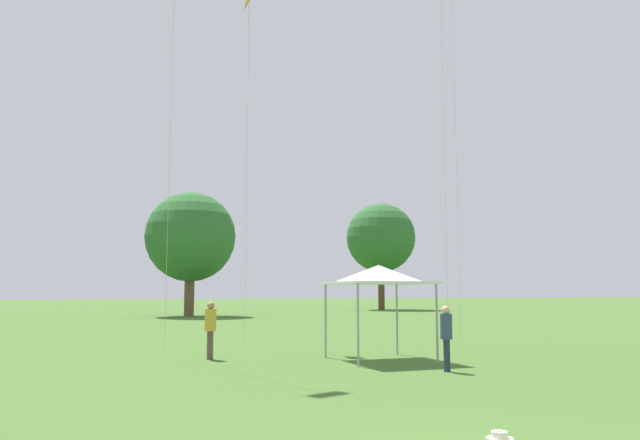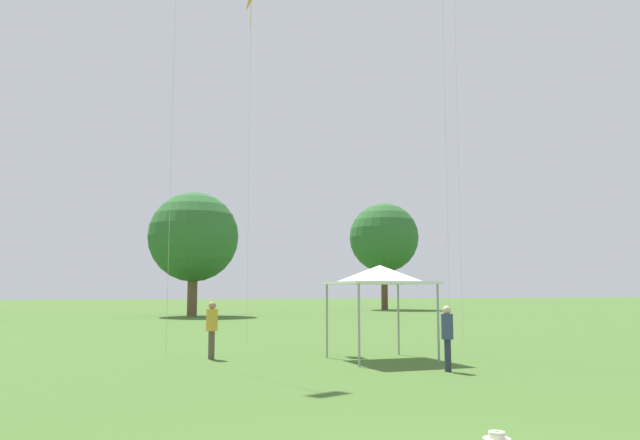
{
  "view_description": "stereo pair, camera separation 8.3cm",
  "coord_description": "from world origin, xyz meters",
  "views": [
    {
      "loc": [
        -3.98,
        -6.14,
        2.2
      ],
      "look_at": [
        0.08,
        6.78,
        3.72
      ],
      "focal_mm": 35.0,
      "sensor_mm": 36.0,
      "label": 1
    },
    {
      "loc": [
        -3.9,
        -6.17,
        2.2
      ],
      "look_at": [
        0.08,
        6.78,
        3.72
      ],
      "focal_mm": 35.0,
      "sensor_mm": 36.0,
      "label": 2
    }
  ],
  "objects": [
    {
      "name": "person_standing_1",
      "position": [
        -1.27,
        14.23,
        1.09
      ],
      "size": [
        0.38,
        0.38,
        1.82
      ],
      "rotation": [
        0.0,
        0.0,
        0.04
      ],
      "color": "brown",
      "rests_on": "ground"
    },
    {
      "name": "kite_4",
      "position": [
        1.03,
        20.54,
        14.36
      ],
      "size": [
        0.46,
        0.83,
        15.69
      ],
      "rotation": [
        0.0,
        0.0,
        3.81
      ],
      "color": "orange",
      "rests_on": "ground"
    },
    {
      "name": "distant_tree_2",
      "position": [
        1.36,
        47.82,
        6.69
      ],
      "size": [
        7.66,
        7.66,
        10.56
      ],
      "color": "brown",
      "rests_on": "ground"
    },
    {
      "name": "person_standing_0",
      "position": [
        4.47,
        9.25,
        1.07
      ],
      "size": [
        0.45,
        0.45,
        1.77
      ],
      "rotation": [
        0.0,
        0.0,
        0.95
      ],
      "color": "#282D42",
      "rests_on": "ground"
    },
    {
      "name": "distant_tree_3",
      "position": [
        23.96,
        59.56,
        8.13
      ],
      "size": [
        7.88,
        7.88,
        12.1
      ],
      "color": "brown",
      "rests_on": "ground"
    },
    {
      "name": "canopy_tent",
      "position": [
        3.79,
        12.34,
        2.67
      ],
      "size": [
        3.07,
        3.07,
        2.99
      ],
      "rotation": [
        0.0,
        0.0,
        0.05
      ],
      "color": "white",
      "rests_on": "ground"
    }
  ]
}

